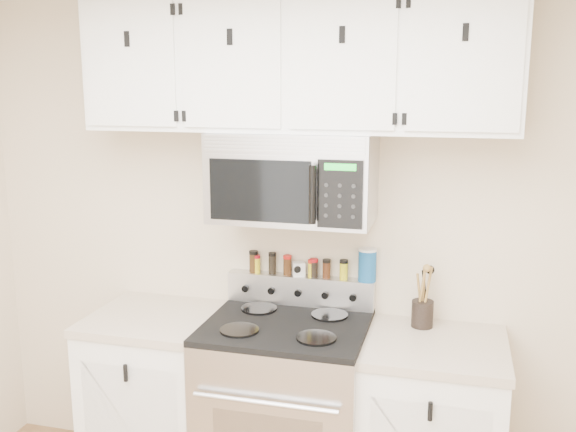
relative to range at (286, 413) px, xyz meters
The scene contains 16 objects.
back_wall 0.83m from the range, 90.00° to the left, with size 3.50×0.01×2.50m, color beige.
range is the anchor object (origin of this frame).
base_cabinet_left 0.69m from the range, behind, with size 0.64×0.62×0.92m.
microwave 1.15m from the range, 89.77° to the left, with size 0.76×0.44×0.42m.
upper_cabinets 1.67m from the range, 90.00° to the left, with size 2.00×0.35×0.62m.
utensil_crock 0.83m from the range, 17.81° to the left, with size 0.10×0.10×0.30m.
kitchen_timer 0.71m from the range, 91.99° to the left, with size 0.06×0.05×0.07m, color silver.
salt_canister 0.83m from the range, 39.70° to the left, with size 0.09×0.09×0.17m.
spice_jar_0 0.77m from the range, 131.58° to the left, with size 0.05×0.05×0.11m.
spice_jar_1 0.76m from the range, 129.72° to the left, with size 0.04×0.04×0.09m.
spice_jar_2 0.74m from the range, 117.92° to the left, with size 0.04×0.04×0.11m.
spice_jar_3 0.73m from the range, 103.81° to the left, with size 0.04×0.04×0.10m.
spice_jar_4 0.72m from the range, 78.35° to the left, with size 0.04×0.04×0.09m.
spice_jar_5 0.72m from the range, 76.19° to the left, with size 0.04×0.04×0.10m.
spice_jar_6 0.73m from the range, 64.46° to the left, with size 0.04×0.04×0.10m.
spice_jar_7 0.75m from the range, 51.78° to the left, with size 0.04×0.04×0.10m.
Camera 1 is at (0.75, -1.34, 2.05)m, focal length 40.00 mm.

